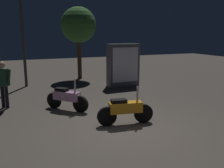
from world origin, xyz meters
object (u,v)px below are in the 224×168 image
(kiosk_billboard, at_px, (123,65))
(motorcycle_pink_parked_left, at_px, (67,98))
(motorcycle_orange_foreground, at_px, (125,110))
(streetlamp_near, at_px, (21,11))
(person_rider_beside, at_px, (3,81))

(kiosk_billboard, bearing_deg, motorcycle_pink_parked_left, 38.60)
(motorcycle_orange_foreground, distance_m, motorcycle_pink_parked_left, 2.34)
(motorcycle_orange_foreground, height_order, streetlamp_near, streetlamp_near)
(person_rider_beside, bearing_deg, kiosk_billboard, 143.84)
(motorcycle_orange_foreground, bearing_deg, motorcycle_pink_parked_left, 132.19)
(motorcycle_pink_parked_left, xyz_separation_m, kiosk_billboard, (3.47, 2.80, 0.61))
(person_rider_beside, relative_size, kiosk_billboard, 0.79)
(person_rider_beside, xyz_separation_m, streetlamp_near, (0.93, 3.53, 2.62))
(motorcycle_pink_parked_left, distance_m, streetlamp_near, 5.69)
(person_rider_beside, relative_size, streetlamp_near, 0.29)
(motorcycle_pink_parked_left, height_order, streetlamp_near, streetlamp_near)
(motorcycle_pink_parked_left, relative_size, person_rider_beside, 0.79)
(motorcycle_pink_parked_left, xyz_separation_m, person_rider_beside, (-1.95, 1.09, 0.54))
(person_rider_beside, bearing_deg, motorcycle_orange_foreground, 82.85)
(streetlamp_near, distance_m, kiosk_billboard, 5.48)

